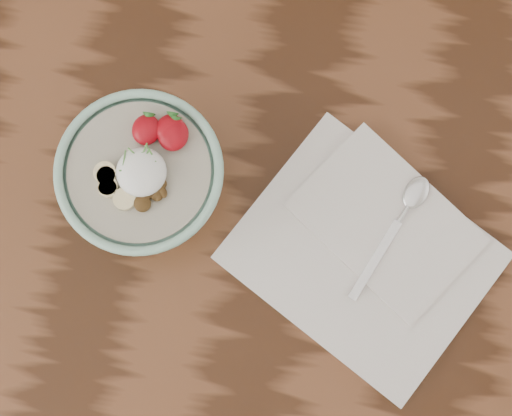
# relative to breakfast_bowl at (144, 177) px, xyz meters

# --- Properties ---
(table) EXTENTS (1.60, 0.90, 0.75)m
(table) POSITION_rel_breakfast_bowl_xyz_m (-0.05, -0.08, -0.16)
(table) COLOR #341B0D
(table) RESTS_ON ground
(breakfast_bowl) EXTENTS (0.18, 0.18, 0.12)m
(breakfast_bowl) POSITION_rel_breakfast_bowl_xyz_m (0.00, 0.00, 0.00)
(breakfast_bowl) COLOR #90C1AD
(breakfast_bowl) RESTS_ON table
(napkin) EXTENTS (0.35, 0.33, 0.02)m
(napkin) POSITION_rel_breakfast_bowl_xyz_m (0.26, -0.03, -0.05)
(napkin) COLOR silver
(napkin) RESTS_ON table
(spoon) EXTENTS (0.08, 0.16, 0.01)m
(spoon) POSITION_rel_breakfast_bowl_xyz_m (0.30, 0.02, -0.04)
(spoon) COLOR silver
(spoon) RESTS_ON napkin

